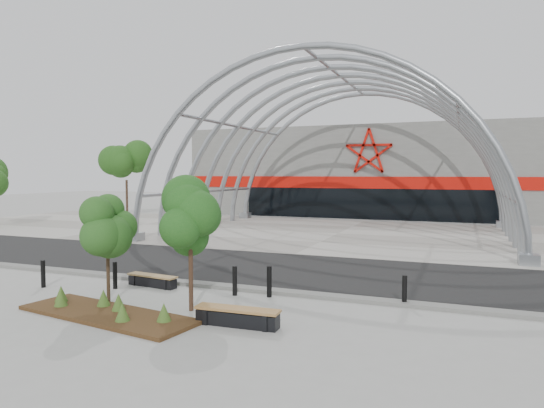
{
  "coord_description": "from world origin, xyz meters",
  "views": [
    {
      "loc": [
        7.38,
        -14.66,
        3.87
      ],
      "look_at": [
        0.0,
        4.0,
        2.6
      ],
      "focal_mm": 32.0,
      "sensor_mm": 36.0,
      "label": 1
    }
  ],
  "objects_px": {
    "bench_0": "(152,281)",
    "bollard_2": "(269,282)",
    "bench_1": "(237,317)",
    "street_tree_1": "(190,217)",
    "street_tree_0": "(107,226)"
  },
  "relations": [
    {
      "from": "bench_1",
      "to": "bench_0",
      "type": "bearing_deg",
      "value": 148.42
    },
    {
      "from": "street_tree_1",
      "to": "bollard_2",
      "type": "distance_m",
      "value": 3.43
    },
    {
      "from": "street_tree_1",
      "to": "bench_1",
      "type": "distance_m",
      "value": 3.12
    },
    {
      "from": "bench_1",
      "to": "bollard_2",
      "type": "xyz_separation_m",
      "value": [
        -0.32,
        2.98,
        0.26
      ]
    },
    {
      "from": "street_tree_1",
      "to": "bench_0",
      "type": "bearing_deg",
      "value": 143.45
    },
    {
      "from": "bench_0",
      "to": "bench_1",
      "type": "distance_m",
      "value": 5.38
    },
    {
      "from": "bench_0",
      "to": "bollard_2",
      "type": "relative_size",
      "value": 2.0
    },
    {
      "from": "street_tree_0",
      "to": "street_tree_1",
      "type": "bearing_deg",
      "value": 5.8
    },
    {
      "from": "bench_1",
      "to": "street_tree_1",
      "type": "bearing_deg",
      "value": 157.17
    },
    {
      "from": "bench_1",
      "to": "street_tree_0",
      "type": "bearing_deg",
      "value": 173.74
    },
    {
      "from": "street_tree_1",
      "to": "bollard_2",
      "type": "xyz_separation_m",
      "value": [
        1.49,
        2.22,
        -2.16
      ]
    },
    {
      "from": "bench_0",
      "to": "bench_1",
      "type": "xyz_separation_m",
      "value": [
        4.58,
        -2.82,
        0.03
      ]
    },
    {
      "from": "street_tree_1",
      "to": "bench_0",
      "type": "xyz_separation_m",
      "value": [
        -2.77,
        2.05,
        -2.45
      ]
    },
    {
      "from": "street_tree_0",
      "to": "bollard_2",
      "type": "height_order",
      "value": "street_tree_0"
    },
    {
      "from": "street_tree_1",
      "to": "bench_1",
      "type": "relative_size",
      "value": 1.65
    }
  ]
}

